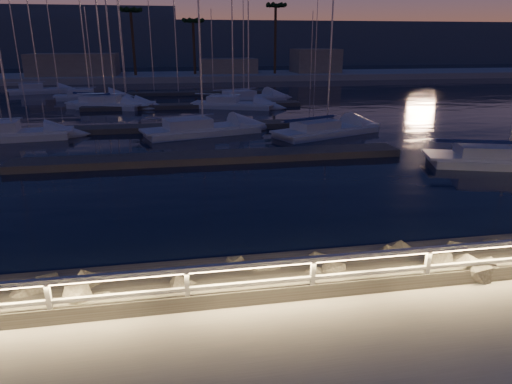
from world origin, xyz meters
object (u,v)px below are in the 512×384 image
sailboat_m (38,90)px  sailboat_d (503,158)px  sailboat_k (247,98)px  sailboat_g (231,104)px  sailboat_j (104,104)px  sailboat_a (10,133)px  sailboat_i (113,104)px  sailboat_n (88,96)px  sailboat_h (324,129)px  guard_rail (269,271)px  sailboat_c (200,129)px

sailboat_m → sailboat_d: bearing=-66.5°
sailboat_k → sailboat_g: bearing=-137.0°
sailboat_j → sailboat_m: size_ratio=1.05×
sailboat_a → sailboat_j: bearing=67.8°
sailboat_d → sailboat_i: (-23.56, 26.91, 0.04)m
sailboat_k → sailboat_n: (-17.87, 5.48, -0.02)m
sailboat_h → sailboat_g: bearing=85.2°
guard_rail → sailboat_a: bearing=118.6°
sailboat_d → sailboat_h: bearing=143.0°
sailboat_a → sailboat_k: sailboat_k is taller
sailboat_j → sailboat_k: sailboat_k is taller
guard_rail → sailboat_c: 23.76m
sailboat_c → sailboat_i: 17.12m
sailboat_g → sailboat_h: 15.86m
sailboat_k → sailboat_j: bearing=169.1°
sailboat_i → sailboat_m: (-11.16, 15.95, -0.00)m
sailboat_m → sailboat_n: (7.41, -7.72, -0.03)m
guard_rail → sailboat_d: 19.74m
sailboat_c → sailboat_m: 36.50m
sailboat_a → sailboat_g: bearing=31.0°
sailboat_k → sailboat_m: (-25.28, 13.20, 0.00)m
sailboat_h → sailboat_j: 24.62m
sailboat_a → sailboat_h: size_ratio=0.91×
sailboat_k → sailboat_i: bearing=170.8°
sailboat_m → sailboat_k: bearing=-43.1°
sailboat_d → sailboat_i: size_ratio=1.08×
sailboat_d → sailboat_i: bearing=149.5°
guard_rail → sailboat_j: 40.26m
sailboat_c → sailboat_g: size_ratio=1.06×
sailboat_c → sailboat_k: sailboat_k is taller
sailboat_a → sailboat_g: size_ratio=0.94×
sailboat_j → sailboat_n: size_ratio=1.05×
sailboat_i → sailboat_n: size_ratio=1.00×
guard_rail → sailboat_g: sailboat_g is taller
sailboat_h → sailboat_i: 23.79m
sailboat_a → sailboat_c: 13.03m
guard_rail → sailboat_h: bearing=68.4°
sailboat_a → sailboat_n: bearing=80.2°
sailboat_g → sailboat_k: (2.34, 4.64, 0.03)m
sailboat_k → sailboat_m: sailboat_k is taller
sailboat_d → guard_rail: bearing=-124.0°
sailboat_a → sailboat_k: (19.37, 17.51, -0.00)m
sailboat_m → sailboat_n: size_ratio=1.00×
sailboat_a → sailboat_m: (-5.91, 30.71, 0.00)m
sailboat_i → sailboat_j: (-0.90, 0.27, -0.01)m
sailboat_c → sailboat_h: 9.06m
sailboat_a → sailboat_j: sailboat_j is taller
sailboat_d → sailboat_n: (-27.31, 35.15, 0.02)m
sailboat_h → sailboat_m: bearing=107.4°
sailboat_c → sailboat_k: size_ratio=0.97×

